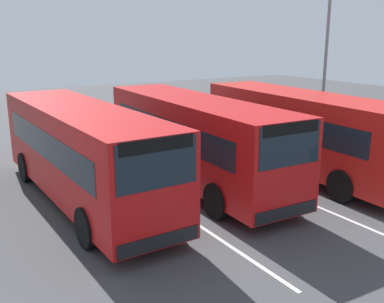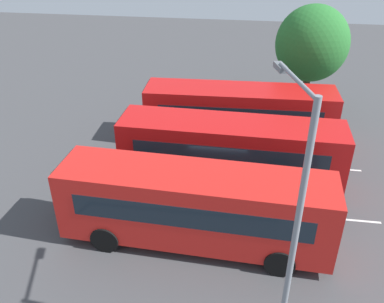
{
  "view_description": "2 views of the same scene",
  "coord_description": "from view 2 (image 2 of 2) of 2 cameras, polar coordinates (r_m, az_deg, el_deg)",
  "views": [
    {
      "loc": [
        13.08,
        -8.41,
        5.35
      ],
      "look_at": [
        1.19,
        -1.21,
        1.72
      ],
      "focal_mm": 41.85,
      "sensor_mm": 36.0,
      "label": 1
    },
    {
      "loc": [
        -1.15,
        16.43,
        11.24
      ],
      "look_at": [
        1.24,
        0.23,
        1.71
      ],
      "focal_mm": 38.69,
      "sensor_mm": 36.0,
      "label": 2
    }
  ],
  "objects": [
    {
      "name": "street_lamp",
      "position": [
        10.47,
        13.69,
        -9.7
      ],
      "size": [
        0.89,
        2.56,
        8.12
      ],
      "rotation": [
        0.0,
        0.0,
        -1.29
      ],
      "color": "gray",
      "rests_on": "ground"
    },
    {
      "name": "pedestrian",
      "position": [
        18.75,
        -18.29,
        -4.46
      ],
      "size": [
        0.43,
        0.43,
        1.78
      ],
      "rotation": [
        0.0,
        0.0,
        2.69
      ],
      "color": "#232833",
      "rests_on": "ground"
    },
    {
      "name": "depot_tree",
      "position": [
        26.89,
        16.22,
        14.05
      ],
      "size": [
        4.41,
        3.97,
        6.63
      ],
      "color": "#4C3823",
      "rests_on": "ground"
    },
    {
      "name": "lane_stripe_inner_left",
      "position": [
        18.31,
        3.05,
        -7.72
      ],
      "size": [
        14.02,
        0.13,
        0.01
      ],
      "primitive_type": "cube",
      "rotation": [
        0.0,
        0.0,
        -0.0
      ],
      "color": "silver",
      "rests_on": "ground"
    },
    {
      "name": "bus_center_left",
      "position": [
        19.07,
        5.23,
        0.2
      ],
      "size": [
        10.21,
        2.69,
        3.15
      ],
      "rotation": [
        0.0,
        0.0,
        -0.02
      ],
      "color": "red",
      "rests_on": "ground"
    },
    {
      "name": "bus_center_right",
      "position": [
        15.54,
        0.3,
        -7.46
      ],
      "size": [
        10.25,
        2.85,
        3.15
      ],
      "rotation": [
        0.0,
        0.0,
        -0.04
      ],
      "color": "red",
      "rests_on": "ground"
    },
    {
      "name": "lane_stripe_outer_left",
      "position": [
        21.64,
        4.13,
        -1.18
      ],
      "size": [
        14.02,
        0.13,
        0.01
      ],
      "primitive_type": "cube",
      "rotation": [
        0.0,
        0.0,
        -0.0
      ],
      "color": "silver",
      "rests_on": "ground"
    },
    {
      "name": "ground_plane",
      "position": [
        19.95,
        3.64,
        -4.19
      ],
      "size": [
        68.87,
        68.87,
        0.0
      ],
      "primitive_type": "plane",
      "color": "#424244"
    },
    {
      "name": "bus_far_left",
      "position": [
        22.73,
        6.44,
        5.32
      ],
      "size": [
        10.23,
        2.78,
        3.15
      ],
      "rotation": [
        0.0,
        0.0,
        0.03
      ],
      "color": "red",
      "rests_on": "ground"
    }
  ]
}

